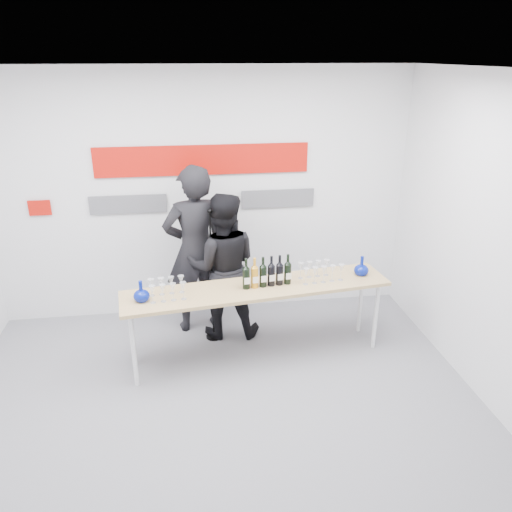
# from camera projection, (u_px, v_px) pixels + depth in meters

# --- Properties ---
(ground) EXTENTS (5.00, 5.00, 0.00)m
(ground) POSITION_uv_depth(u_px,v_px,m) (221.00, 405.00, 4.75)
(ground) COLOR slate
(ground) RESTS_ON ground
(back_wall) EXTENTS (5.00, 0.04, 3.00)m
(back_wall) POSITION_uv_depth(u_px,v_px,m) (204.00, 197.00, 6.02)
(back_wall) COLOR silver
(back_wall) RESTS_ON ground
(signage) EXTENTS (3.38, 0.02, 0.79)m
(signage) POSITION_uv_depth(u_px,v_px,m) (199.00, 172.00, 5.87)
(signage) COLOR #B51007
(signage) RESTS_ON back_wall
(tasting_table) EXTENTS (2.86, 0.90, 0.84)m
(tasting_table) POSITION_uv_depth(u_px,v_px,m) (257.00, 292.00, 5.23)
(tasting_table) COLOR tan
(tasting_table) RESTS_ON ground
(wine_bottles) EXTENTS (0.53, 0.14, 0.33)m
(wine_bottles) POSITION_uv_depth(u_px,v_px,m) (267.00, 271.00, 5.17)
(wine_bottles) COLOR black
(wine_bottles) RESTS_ON tasting_table
(decanter_left) EXTENTS (0.16, 0.16, 0.21)m
(decanter_left) POSITION_uv_depth(u_px,v_px,m) (141.00, 291.00, 4.87)
(decanter_left) COLOR navy
(decanter_left) RESTS_ON tasting_table
(decanter_right) EXTENTS (0.16, 0.16, 0.21)m
(decanter_right) POSITION_uv_depth(u_px,v_px,m) (362.00, 266.00, 5.45)
(decanter_right) COLOR navy
(decanter_right) RESTS_ON tasting_table
(glasses_left) EXTENTS (0.38, 0.26, 0.18)m
(glasses_left) POSITION_uv_depth(u_px,v_px,m) (167.00, 289.00, 4.95)
(glasses_left) COLOR silver
(glasses_left) RESTS_ON tasting_table
(glasses_right) EXTENTS (0.48, 0.26, 0.18)m
(glasses_right) POSITION_uv_depth(u_px,v_px,m) (319.00, 272.00, 5.33)
(glasses_right) COLOR silver
(glasses_right) RESTS_ON tasting_table
(presenter_left) EXTENTS (0.80, 0.60, 2.00)m
(presenter_left) POSITION_uv_depth(u_px,v_px,m) (195.00, 250.00, 5.74)
(presenter_left) COLOR black
(presenter_left) RESTS_ON ground
(presenter_right) EXTENTS (0.90, 0.73, 1.72)m
(presenter_right) POSITION_uv_depth(u_px,v_px,m) (223.00, 266.00, 5.67)
(presenter_right) COLOR black
(presenter_right) RESTS_ON ground
(mic_stand) EXTENTS (0.18, 0.18, 1.59)m
(mic_stand) POSITION_uv_depth(u_px,v_px,m) (213.00, 301.00, 5.70)
(mic_stand) COLOR black
(mic_stand) RESTS_ON ground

